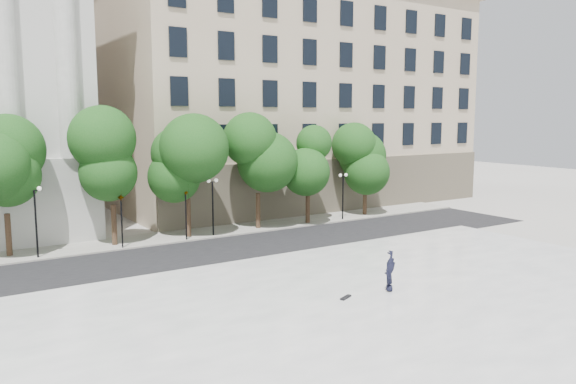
{
  "coord_description": "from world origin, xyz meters",
  "views": [
    {
      "loc": [
        -12.44,
        -14.43,
        8.77
      ],
      "look_at": [
        3.43,
        10.0,
        4.87
      ],
      "focal_mm": 35.0,
      "sensor_mm": 36.0,
      "label": 1
    }
  ],
  "objects_px": {
    "traffic_light_west": "(121,195)",
    "traffic_light_east": "(185,191)",
    "person_lying": "(389,286)",
    "skateboard": "(346,297)"
  },
  "relations": [
    {
      "from": "traffic_light_west",
      "to": "traffic_light_east",
      "type": "relative_size",
      "value": 1.01
    },
    {
      "from": "traffic_light_east",
      "to": "traffic_light_west",
      "type": "bearing_deg",
      "value": 180.0
    },
    {
      "from": "person_lying",
      "to": "skateboard",
      "type": "bearing_deg",
      "value": 139.35
    },
    {
      "from": "traffic_light_east",
      "to": "skateboard",
      "type": "xyz_separation_m",
      "value": [
        0.66,
        -17.16,
        -3.13
      ]
    },
    {
      "from": "person_lying",
      "to": "skateboard",
      "type": "height_order",
      "value": "person_lying"
    },
    {
      "from": "person_lying",
      "to": "skateboard",
      "type": "xyz_separation_m",
      "value": [
        -2.4,
        0.33,
        -0.23
      ]
    },
    {
      "from": "traffic_light_west",
      "to": "skateboard",
      "type": "xyz_separation_m",
      "value": [
        5.22,
        -17.16,
        -3.2
      ]
    },
    {
      "from": "traffic_light_west",
      "to": "skateboard",
      "type": "bearing_deg",
      "value": -73.09
    },
    {
      "from": "traffic_light_west",
      "to": "person_lying",
      "type": "bearing_deg",
      "value": -66.47
    },
    {
      "from": "traffic_light_west",
      "to": "skateboard",
      "type": "distance_m",
      "value": 18.22
    }
  ]
}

